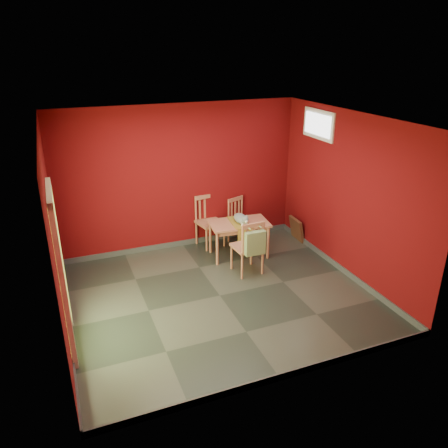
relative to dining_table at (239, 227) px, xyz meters
name	(u,v)px	position (x,y,z in m)	size (l,w,h in m)	color
ground	(220,296)	(-0.83, -1.18, -0.58)	(4.50, 4.50, 0.00)	#2D342D
room_shell	(220,293)	(-0.83, -1.18, -0.53)	(4.50, 4.50, 4.50)	#620A0D
doorway	(60,268)	(-3.06, -1.58, 0.55)	(0.06, 1.01, 2.13)	#B7D838
window	(318,124)	(1.39, -0.18, 1.77)	(0.05, 0.90, 0.50)	white
outlet_plate	(257,220)	(0.77, 0.80, -0.28)	(0.08, 0.01, 0.12)	silver
dining_table	(239,227)	(0.00, 0.00, 0.00)	(1.12, 0.73, 0.66)	#B77155
table_runner	(241,227)	(0.00, -0.10, 0.03)	(0.36, 0.65, 0.32)	olive
chair_far_left	(209,220)	(-0.34, 0.66, -0.08)	(0.53, 0.53, 0.98)	#B77155
chair_far_right	(240,220)	(0.27, 0.58, -0.13)	(0.53, 0.53, 0.88)	#B77155
chair_near	(248,246)	(-0.12, -0.66, -0.08)	(0.48, 0.48, 0.97)	#B77155
tote_bag	(255,243)	(-0.10, -0.89, 0.08)	(0.34, 0.20, 0.47)	#78905C
cat	(241,217)	(0.02, -0.02, 0.19)	(0.23, 0.45, 0.22)	slate
picture_frame	(297,229)	(1.35, 0.22, -0.35)	(0.17, 0.46, 0.45)	brown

